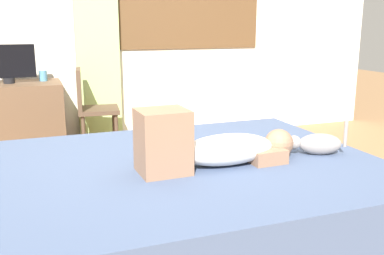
{
  "coord_description": "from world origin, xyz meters",
  "views": [
    {
      "loc": [
        -0.87,
        -2.25,
        1.27
      ],
      "look_at": [
        0.06,
        0.22,
        0.65
      ],
      "focal_mm": 41.21,
      "sensor_mm": 36.0,
      "label": 1
    }
  ],
  "objects_px": {
    "bed": "(188,203)",
    "desk": "(13,123)",
    "tv_monitor": "(7,63)",
    "cup": "(43,76)",
    "chair_by_desk": "(91,105)",
    "cat": "(317,144)",
    "person_lying": "(212,146)"
  },
  "relations": [
    {
      "from": "tv_monitor",
      "to": "chair_by_desk",
      "type": "xyz_separation_m",
      "value": [
        0.71,
        -0.1,
        -0.41
      ]
    },
    {
      "from": "cup",
      "to": "bed",
      "type": "bearing_deg",
      "value": -72.11
    },
    {
      "from": "bed",
      "to": "person_lying",
      "type": "height_order",
      "value": "person_lying"
    },
    {
      "from": "cat",
      "to": "cup",
      "type": "height_order",
      "value": "cup"
    },
    {
      "from": "bed",
      "to": "tv_monitor",
      "type": "height_order",
      "value": "tv_monitor"
    },
    {
      "from": "desk",
      "to": "cup",
      "type": "xyz_separation_m",
      "value": [
        0.3,
        0.07,
        0.42
      ]
    },
    {
      "from": "cup",
      "to": "chair_by_desk",
      "type": "distance_m",
      "value": 0.52
    },
    {
      "from": "chair_by_desk",
      "to": "cup",
      "type": "bearing_deg",
      "value": 156.63
    },
    {
      "from": "cat",
      "to": "cup",
      "type": "xyz_separation_m",
      "value": [
        -1.47,
        2.26,
        0.22
      ]
    },
    {
      "from": "cup",
      "to": "chair_by_desk",
      "type": "relative_size",
      "value": 0.11
    },
    {
      "from": "cat",
      "to": "chair_by_desk",
      "type": "relative_size",
      "value": 0.4
    },
    {
      "from": "cat",
      "to": "tv_monitor",
      "type": "distance_m",
      "value": 2.84
    },
    {
      "from": "desk",
      "to": "chair_by_desk",
      "type": "xyz_separation_m",
      "value": [
        0.7,
        -0.1,
        0.14
      ]
    },
    {
      "from": "person_lying",
      "to": "tv_monitor",
      "type": "xyz_separation_m",
      "value": [
        -1.08,
        2.17,
        0.31
      ]
    },
    {
      "from": "bed",
      "to": "cup",
      "type": "height_order",
      "value": "cup"
    },
    {
      "from": "tv_monitor",
      "to": "bed",
      "type": "bearing_deg",
      "value": -64.4
    },
    {
      "from": "cup",
      "to": "chair_by_desk",
      "type": "bearing_deg",
      "value": -23.37
    },
    {
      "from": "tv_monitor",
      "to": "cup",
      "type": "relative_size",
      "value": 4.88
    },
    {
      "from": "person_lying",
      "to": "tv_monitor",
      "type": "relative_size",
      "value": 1.95
    },
    {
      "from": "bed",
      "to": "chair_by_desk",
      "type": "relative_size",
      "value": 2.62
    },
    {
      "from": "desk",
      "to": "cup",
      "type": "distance_m",
      "value": 0.52
    },
    {
      "from": "chair_by_desk",
      "to": "desk",
      "type": "bearing_deg",
      "value": 171.59
    },
    {
      "from": "person_lying",
      "to": "cat",
      "type": "relative_size",
      "value": 2.75
    },
    {
      "from": "tv_monitor",
      "to": "person_lying",
      "type": "bearing_deg",
      "value": -63.5
    },
    {
      "from": "tv_monitor",
      "to": "cup",
      "type": "bearing_deg",
      "value": 13.48
    },
    {
      "from": "bed",
      "to": "desk",
      "type": "xyz_separation_m",
      "value": [
        -0.98,
        2.06,
        0.12
      ]
    },
    {
      "from": "desk",
      "to": "chair_by_desk",
      "type": "distance_m",
      "value": 0.73
    },
    {
      "from": "person_lying",
      "to": "cat",
      "type": "distance_m",
      "value": 0.68
    },
    {
      "from": "bed",
      "to": "tv_monitor",
      "type": "relative_size",
      "value": 4.68
    },
    {
      "from": "desk",
      "to": "cup",
      "type": "height_order",
      "value": "cup"
    },
    {
      "from": "cat",
      "to": "chair_by_desk",
      "type": "xyz_separation_m",
      "value": [
        -1.06,
        2.09,
        -0.06
      ]
    },
    {
      "from": "cat",
      "to": "chair_by_desk",
      "type": "bearing_deg",
      "value": 116.93
    }
  ]
}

